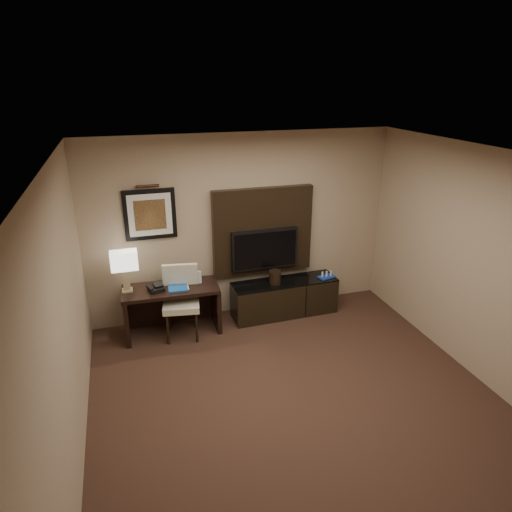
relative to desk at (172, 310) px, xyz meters
name	(u,v)px	position (x,y,z in m)	size (l,w,h in m)	color
floor	(304,413)	(1.13, -2.10, -0.35)	(4.50, 5.00, 0.01)	#331F17
ceiling	(316,163)	(1.13, -2.10, 2.35)	(4.50, 5.00, 0.01)	silver
wall_back	(242,226)	(1.13, 0.40, 1.00)	(4.50, 0.01, 2.70)	tan
wall_left	(62,338)	(-1.12, -2.10, 1.00)	(0.01, 5.00, 2.70)	tan
wall_right	(497,275)	(3.38, -2.10, 1.00)	(0.01, 5.00, 2.70)	tan
desk	(172,310)	(0.00, 0.00, 0.00)	(1.31, 0.56, 0.70)	black
credenza	(284,298)	(1.69, 0.05, -0.08)	(1.59, 0.44, 0.55)	black
tv_wall_panel	(263,231)	(1.43, 0.34, 0.92)	(1.50, 0.12, 1.30)	black
tv	(265,249)	(1.43, 0.24, 0.67)	(1.00, 0.08, 0.60)	black
artwork	(150,214)	(-0.17, 0.38, 1.30)	(0.70, 0.04, 0.70)	black
picture_light	(148,186)	(-0.17, 0.34, 1.70)	(0.04, 0.04, 0.30)	#412515
desk_chair	(181,303)	(0.12, -0.14, 0.16)	(0.48, 0.56, 1.01)	beige
table_lamp	(125,271)	(-0.57, 0.07, 0.64)	(0.36, 0.21, 0.59)	tan
desk_phone	(156,288)	(-0.19, -0.05, 0.40)	(0.19, 0.17, 0.10)	black
blue_folder	(178,286)	(0.10, -0.02, 0.36)	(0.26, 0.35, 0.02)	#17509B
book	(176,281)	(0.07, -0.05, 0.46)	(0.16, 0.02, 0.22)	tan
water_bottle	(200,277)	(0.42, 0.04, 0.44)	(0.06, 0.06, 0.17)	silver
ice_bucket	(275,277)	(1.53, 0.03, 0.30)	(0.18, 0.18, 0.20)	black
minibar_tray	(327,275)	(2.35, 0.00, 0.24)	(0.25, 0.15, 0.09)	#173C9B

